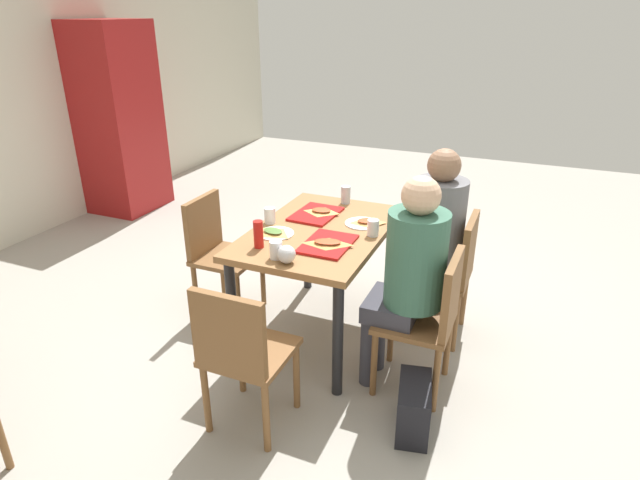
% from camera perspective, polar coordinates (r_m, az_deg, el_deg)
% --- Properties ---
extents(ground_plane, '(10.00, 10.00, 0.02)m').
position_cam_1_polar(ground_plane, '(3.63, 0.00, -9.89)').
color(ground_plane, '#9E998E').
extents(main_table, '(1.19, 0.78, 0.75)m').
position_cam_1_polar(main_table, '(3.32, 0.00, -0.41)').
color(main_table, olive).
rests_on(main_table, ground_plane).
extents(chair_near_left, '(0.40, 0.40, 0.84)m').
position_cam_1_polar(chair_near_left, '(2.94, 11.83, -7.82)').
color(chair_near_left, brown).
rests_on(chair_near_left, ground_plane).
extents(chair_near_right, '(0.40, 0.40, 0.84)m').
position_cam_1_polar(chair_near_right, '(3.46, 13.88, -2.99)').
color(chair_near_right, brown).
rests_on(chair_near_right, ground_plane).
extents(chair_far_side, '(0.40, 0.40, 0.84)m').
position_cam_1_polar(chair_far_side, '(3.72, -11.04, -0.73)').
color(chair_far_side, brown).
rests_on(chair_far_side, ground_plane).
extents(chair_left_end, '(0.40, 0.40, 0.84)m').
position_cam_1_polar(chair_left_end, '(2.64, -8.48, -11.63)').
color(chair_left_end, brown).
rests_on(chair_left_end, ground_plane).
extents(person_in_red, '(0.32, 0.42, 1.25)m').
position_cam_1_polar(person_in_red, '(2.85, 9.49, -3.09)').
color(person_in_red, '#383842').
rests_on(person_in_red, ground_plane).
extents(person_in_brown_jacket, '(0.32, 0.42, 1.25)m').
position_cam_1_polar(person_in_brown_jacket, '(3.38, 11.96, 1.13)').
color(person_in_brown_jacket, '#383842').
rests_on(person_in_brown_jacket, ground_plane).
extents(tray_red_near, '(0.36, 0.26, 0.02)m').
position_cam_1_polar(tray_red_near, '(3.05, 0.84, -0.43)').
color(tray_red_near, '#B21414').
rests_on(tray_red_near, main_table).
extents(tray_red_far, '(0.37, 0.28, 0.02)m').
position_cam_1_polar(tray_red_far, '(3.49, -0.44, 2.81)').
color(tray_red_far, '#B21414').
rests_on(tray_red_far, main_table).
extents(paper_plate_center, '(0.22, 0.22, 0.01)m').
position_cam_1_polar(paper_plate_center, '(3.21, -4.77, 0.71)').
color(paper_plate_center, white).
rests_on(paper_plate_center, main_table).
extents(paper_plate_near_edge, '(0.22, 0.22, 0.01)m').
position_cam_1_polar(paper_plate_near_edge, '(3.36, 4.56, 1.78)').
color(paper_plate_near_edge, white).
rests_on(paper_plate_near_edge, main_table).
extents(pizza_slice_a, '(0.18, 0.24, 0.02)m').
position_cam_1_polar(pizza_slice_a, '(3.02, 0.81, -0.28)').
color(pizza_slice_a, '#C68C47').
rests_on(pizza_slice_a, tray_red_near).
extents(pizza_slice_b, '(0.15, 0.19, 0.02)m').
position_cam_1_polar(pizza_slice_b, '(3.50, 0.15, 3.15)').
color(pizza_slice_b, tan).
rests_on(pizza_slice_b, tray_red_far).
extents(pizza_slice_c, '(0.18, 0.21, 0.02)m').
position_cam_1_polar(pizza_slice_c, '(3.20, -5.06, 0.90)').
color(pizza_slice_c, tan).
rests_on(pizza_slice_c, paper_plate_center).
extents(pizza_slice_d, '(0.19, 0.22, 0.02)m').
position_cam_1_polar(pizza_slice_d, '(3.36, 5.11, 1.99)').
color(pizza_slice_d, tan).
rests_on(pizza_slice_d, paper_plate_near_edge).
extents(plastic_cup_a, '(0.07, 0.07, 0.10)m').
position_cam_1_polar(plastic_cup_a, '(3.37, -5.41, 2.64)').
color(plastic_cup_a, white).
rests_on(plastic_cup_a, main_table).
extents(plastic_cup_b, '(0.07, 0.07, 0.10)m').
position_cam_1_polar(plastic_cup_b, '(3.18, 5.72, 1.32)').
color(plastic_cup_b, white).
rests_on(plastic_cup_b, main_table).
extents(plastic_cup_c, '(0.07, 0.07, 0.10)m').
position_cam_1_polar(plastic_cup_c, '(2.89, -4.75, -1.05)').
color(plastic_cup_c, white).
rests_on(plastic_cup_c, main_table).
extents(soda_can, '(0.07, 0.07, 0.12)m').
position_cam_1_polar(soda_can, '(3.70, 2.78, 4.87)').
color(soda_can, '#B7BCC6').
rests_on(soda_can, main_table).
extents(condiment_bottle, '(0.06, 0.06, 0.16)m').
position_cam_1_polar(condiment_bottle, '(3.01, -6.63, 0.61)').
color(condiment_bottle, red).
rests_on(condiment_bottle, main_table).
extents(foil_bundle, '(0.10, 0.10, 0.10)m').
position_cam_1_polar(foil_bundle, '(2.83, -3.62, -1.54)').
color(foil_bundle, silver).
rests_on(foil_bundle, main_table).
extents(handbag, '(0.35, 0.22, 0.28)m').
position_cam_1_polar(handbag, '(2.86, 10.02, -17.29)').
color(handbag, black).
rests_on(handbag, ground_plane).
extents(drink_fridge, '(0.70, 0.60, 1.90)m').
position_cam_1_polar(drink_fridge, '(5.94, -20.77, 12.04)').
color(drink_fridge, maroon).
rests_on(drink_fridge, ground_plane).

